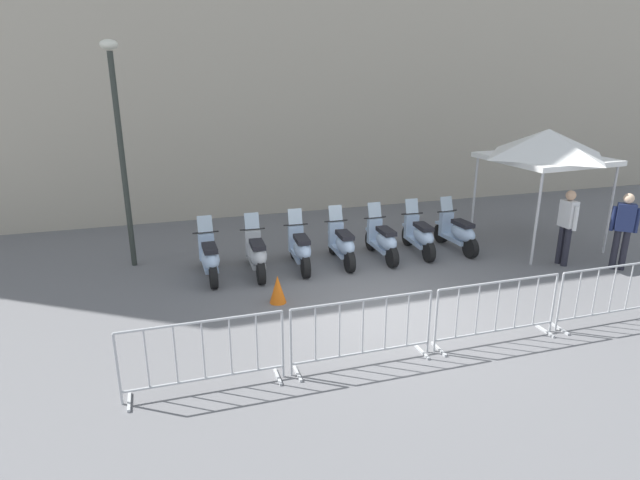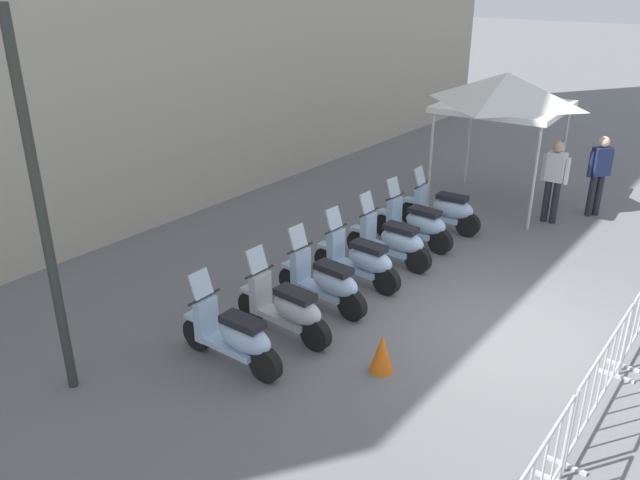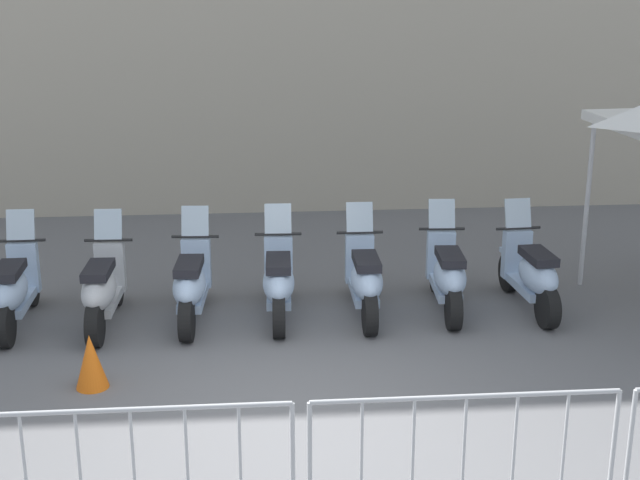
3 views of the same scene
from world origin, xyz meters
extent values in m
plane|color=slate|center=(0.00, 0.00, 0.00)|extent=(120.00, 120.00, 0.00)
cylinder|color=black|center=(-2.76, 3.39, 0.24)|extent=(0.17, 0.49, 0.48)
cylinder|color=black|center=(-2.83, 2.15, 0.24)|extent=(0.17, 0.49, 0.48)
cube|color=#A8C1E0|center=(-2.80, 2.77, 0.28)|extent=(0.33, 0.88, 0.10)
ellipsoid|color=#A8C1E0|center=(-2.81, 2.49, 0.52)|extent=(0.41, 0.86, 0.40)
cube|color=black|center=(-2.81, 2.52, 0.74)|extent=(0.32, 0.62, 0.10)
cube|color=#A8C1E0|center=(-2.77, 3.20, 0.55)|extent=(0.35, 0.16, 0.60)
cylinder|color=black|center=(-2.77, 3.20, 0.88)|extent=(0.56, 0.07, 0.04)
cube|color=silver|center=(-2.77, 3.25, 1.06)|extent=(0.33, 0.16, 0.35)
cube|color=#A8C1E0|center=(-2.76, 3.39, 0.51)|extent=(0.22, 0.33, 0.06)
cylinder|color=black|center=(-1.74, 3.25, 0.24)|extent=(0.19, 0.49, 0.48)
cylinder|color=black|center=(-1.87, 2.02, 0.24)|extent=(0.19, 0.49, 0.48)
cube|color=#B7BABC|center=(-1.81, 2.63, 0.28)|extent=(0.37, 0.89, 0.10)
ellipsoid|color=#B7BABC|center=(-1.84, 2.35, 0.52)|extent=(0.45, 0.87, 0.40)
cube|color=black|center=(-1.84, 2.39, 0.74)|extent=(0.34, 0.63, 0.10)
cube|color=#B7BABC|center=(-1.76, 3.06, 0.55)|extent=(0.35, 0.18, 0.60)
cylinder|color=black|center=(-1.76, 3.06, 0.88)|extent=(0.56, 0.10, 0.04)
cube|color=silver|center=(-1.76, 3.11, 1.06)|extent=(0.33, 0.17, 0.35)
cube|color=#B7BABC|center=(-1.74, 3.25, 0.51)|extent=(0.23, 0.34, 0.06)
cylinder|color=black|center=(-0.73, 3.24, 0.24)|extent=(0.20, 0.49, 0.48)
cylinder|color=black|center=(-0.89, 2.01, 0.24)|extent=(0.20, 0.49, 0.48)
cube|color=#A8C1E0|center=(-0.81, 2.62, 0.28)|extent=(0.39, 0.90, 0.10)
ellipsoid|color=#A8C1E0|center=(-0.85, 2.35, 0.52)|extent=(0.47, 0.88, 0.40)
cube|color=black|center=(-0.84, 2.38, 0.74)|extent=(0.36, 0.63, 0.10)
cube|color=#A8C1E0|center=(-0.75, 3.05, 0.55)|extent=(0.36, 0.18, 0.60)
cylinder|color=black|center=(-0.75, 3.05, 0.88)|extent=(0.56, 0.11, 0.04)
cube|color=silver|center=(-0.75, 3.10, 1.06)|extent=(0.34, 0.18, 0.35)
cube|color=#A8C1E0|center=(-0.73, 3.24, 0.51)|extent=(0.24, 0.34, 0.06)
cylinder|color=black|center=(0.25, 3.19, 0.24)|extent=(0.19, 0.49, 0.48)
cylinder|color=black|center=(0.12, 1.96, 0.24)|extent=(0.19, 0.49, 0.48)
cube|color=#A8C1E0|center=(0.18, 2.57, 0.28)|extent=(0.37, 0.89, 0.10)
ellipsoid|color=#A8C1E0|center=(0.15, 2.30, 0.52)|extent=(0.45, 0.87, 0.40)
cube|color=black|center=(0.16, 2.33, 0.74)|extent=(0.34, 0.63, 0.10)
cube|color=#A8C1E0|center=(0.23, 3.01, 0.55)|extent=(0.35, 0.18, 0.60)
cylinder|color=black|center=(0.23, 3.01, 0.88)|extent=(0.56, 0.10, 0.04)
cube|color=silver|center=(0.24, 3.06, 1.06)|extent=(0.33, 0.17, 0.35)
cube|color=#A8C1E0|center=(0.25, 3.19, 0.51)|extent=(0.23, 0.34, 0.06)
cylinder|color=black|center=(1.23, 3.11, 0.24)|extent=(0.18, 0.49, 0.48)
cylinder|color=black|center=(1.13, 1.87, 0.24)|extent=(0.18, 0.49, 0.48)
cube|color=#A8C1E0|center=(1.18, 2.49, 0.28)|extent=(0.35, 0.89, 0.10)
ellipsoid|color=#A8C1E0|center=(1.15, 2.21, 0.52)|extent=(0.43, 0.87, 0.40)
cube|color=black|center=(1.16, 2.24, 0.74)|extent=(0.33, 0.62, 0.10)
cube|color=#A8C1E0|center=(1.21, 2.92, 0.55)|extent=(0.35, 0.17, 0.60)
cylinder|color=black|center=(1.21, 2.92, 0.88)|extent=(0.56, 0.08, 0.04)
cube|color=silver|center=(1.22, 2.97, 1.06)|extent=(0.33, 0.17, 0.35)
cube|color=#A8C1E0|center=(1.23, 3.11, 0.51)|extent=(0.23, 0.34, 0.06)
cylinder|color=black|center=(2.26, 3.11, 0.24)|extent=(0.20, 0.49, 0.48)
cylinder|color=black|center=(2.09, 1.88, 0.24)|extent=(0.20, 0.49, 0.48)
cube|color=#A8C1E0|center=(2.18, 2.49, 0.28)|extent=(0.39, 0.90, 0.10)
ellipsoid|color=#A8C1E0|center=(2.14, 2.22, 0.52)|extent=(0.47, 0.88, 0.40)
cube|color=black|center=(2.14, 2.25, 0.74)|extent=(0.36, 0.63, 0.10)
cube|color=#A8C1E0|center=(2.23, 2.92, 0.55)|extent=(0.36, 0.18, 0.60)
cylinder|color=black|center=(2.23, 2.92, 0.88)|extent=(0.56, 0.11, 0.04)
cube|color=silver|center=(2.24, 2.97, 1.06)|extent=(0.34, 0.18, 0.35)
cube|color=#A8C1E0|center=(2.26, 3.11, 0.51)|extent=(0.24, 0.34, 0.06)
cylinder|color=black|center=(3.17, 2.99, 0.24)|extent=(0.14, 0.48, 0.48)
cylinder|color=black|center=(3.16, 1.75, 0.24)|extent=(0.14, 0.48, 0.48)
cube|color=#A8C1E0|center=(3.17, 2.37, 0.28)|extent=(0.29, 0.87, 0.10)
ellipsoid|color=#A8C1E0|center=(3.16, 2.09, 0.52)|extent=(0.37, 0.84, 0.40)
cube|color=black|center=(3.16, 2.12, 0.74)|extent=(0.29, 0.60, 0.10)
cube|color=#A8C1E0|center=(3.17, 2.81, 0.55)|extent=(0.34, 0.14, 0.60)
cylinder|color=black|center=(3.17, 2.81, 0.88)|extent=(0.56, 0.04, 0.04)
cube|color=silver|center=(3.17, 2.86, 1.06)|extent=(0.32, 0.14, 0.35)
cube|color=#A8C1E0|center=(3.17, 2.99, 0.51)|extent=(0.20, 0.32, 0.06)
cylinder|color=#B2B5B7|center=(-2.50, -1.48, 0.53)|extent=(0.04, 0.04, 1.05)
cylinder|color=#B2B5B7|center=(-3.60, -1.40, 1.05)|extent=(2.21, 0.19, 0.04)
cylinder|color=#B2B5B7|center=(-3.24, -1.43, 0.61)|extent=(0.02, 0.02, 0.87)
cylinder|color=#B2B5B7|center=(-2.87, -1.45, 0.61)|extent=(0.02, 0.02, 0.87)
cube|color=#B2B5B7|center=(-2.29, -1.49, 0.02)|extent=(0.07, 0.44, 0.04)
cube|color=#B2B5B7|center=(-0.27, -1.64, 0.02)|extent=(0.07, 0.44, 0.04)
cylinder|color=#B2B5B7|center=(-2.38, -1.49, 0.53)|extent=(0.04, 0.04, 1.05)
cylinder|color=#B2B5B7|center=(-0.18, -1.65, 0.53)|extent=(0.04, 0.04, 1.05)
cylinder|color=#B2B5B7|center=(-1.28, -1.57, 1.05)|extent=(2.21, 0.19, 0.04)
cylinder|color=#B2B5B7|center=(-1.28, -1.57, 0.18)|extent=(2.21, 0.19, 0.04)
cylinder|color=#B2B5B7|center=(-2.01, -1.51, 0.61)|extent=(0.02, 0.02, 0.87)
cylinder|color=#B2B5B7|center=(-1.65, -1.54, 0.61)|extent=(0.02, 0.02, 0.87)
cylinder|color=#B2B5B7|center=(-1.28, -1.57, 0.61)|extent=(0.02, 0.02, 0.87)
cylinder|color=#B2B5B7|center=(-0.91, -1.59, 0.61)|extent=(0.02, 0.02, 0.87)
cylinder|color=#B2B5B7|center=(-0.55, -1.62, 0.61)|extent=(0.02, 0.02, 0.87)
cube|color=#B2B5B7|center=(0.03, -1.66, 0.02)|extent=(0.07, 0.44, 0.04)
cylinder|color=#B2B5B7|center=(-0.06, -1.65, 0.53)|extent=(0.04, 0.04, 1.05)
cylinder|color=#B2B5B7|center=(0.31, -1.68, 0.61)|extent=(0.02, 0.02, 0.87)
cylinder|color=#2D332D|center=(-4.28, 4.14, 2.31)|extent=(0.12, 0.12, 4.62)
cylinder|color=#23232D|center=(5.82, -0.12, 0.45)|extent=(0.14, 0.14, 0.90)
cylinder|color=#23232D|center=(5.69, 0.00, 0.45)|extent=(0.14, 0.14, 0.90)
cube|color=navy|center=(5.76, -0.06, 1.20)|extent=(0.41, 0.41, 0.60)
sphere|color=beige|center=(5.76, -0.06, 1.62)|extent=(0.22, 0.22, 0.22)
cylinder|color=navy|center=(5.92, -0.22, 1.15)|extent=(0.09, 0.09, 0.55)
cylinder|color=navy|center=(5.59, 0.10, 1.15)|extent=(0.09, 0.09, 0.55)
cylinder|color=#23232D|center=(4.83, 0.53, 0.45)|extent=(0.14, 0.14, 0.90)
cylinder|color=#23232D|center=(4.83, 0.71, 0.45)|extent=(0.14, 0.14, 0.90)
cube|color=silver|center=(4.83, 0.62, 1.20)|extent=(0.24, 0.37, 0.60)
sphere|color=tan|center=(4.83, 0.62, 1.62)|extent=(0.22, 0.22, 0.22)
cylinder|color=silver|center=(4.82, 0.39, 1.15)|extent=(0.09, 0.09, 0.55)
cylinder|color=silver|center=(4.84, 0.85, 1.15)|extent=(0.09, 0.09, 0.55)
cylinder|color=silver|center=(4.17, 0.85, 1.08)|extent=(0.06, 0.06, 2.15)
cylinder|color=silver|center=(6.39, 0.85, 1.08)|extent=(0.06, 0.06, 2.15)
cylinder|color=silver|center=(4.17, 3.07, 1.08)|extent=(0.06, 0.06, 2.15)
cylinder|color=silver|center=(6.39, 3.07, 1.08)|extent=(0.06, 0.06, 2.15)
cube|color=white|center=(5.28, 1.96, 2.20)|extent=(2.47, 2.47, 0.12)
pyramid|color=white|center=(5.28, 1.96, 2.58)|extent=(2.47, 2.47, 0.65)
cone|color=orange|center=(-1.82, 1.00, 0.28)|extent=(0.32, 0.32, 0.55)
camera|label=1|loc=(-4.42, -7.84, 4.25)|focal=29.42mm
camera|label=2|loc=(-8.15, -2.19, 4.94)|focal=35.55mm
camera|label=3|loc=(-0.83, -7.11, 3.91)|focal=49.72mm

